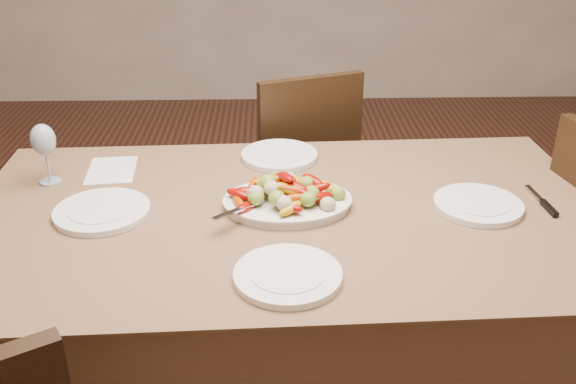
% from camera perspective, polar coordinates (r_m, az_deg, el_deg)
% --- Properties ---
extents(floor, '(6.00, 6.00, 0.00)m').
position_cam_1_polar(floor, '(2.52, 0.55, -13.82)').
color(floor, '#3B1D12').
rests_on(floor, ground).
extents(dining_table, '(1.88, 1.10, 0.76)m').
position_cam_1_polar(dining_table, '(2.05, 0.00, -11.09)').
color(dining_table, brown).
rests_on(dining_table, ground).
extents(chair_far, '(0.54, 0.54, 0.95)m').
position_cam_1_polar(chair_far, '(2.74, 0.35, 1.69)').
color(chair_far, black).
rests_on(chair_far, ground).
extents(serving_platter, '(0.37, 0.28, 0.02)m').
position_cam_1_polar(serving_platter, '(1.86, -0.04, -1.06)').
color(serving_platter, white).
rests_on(serving_platter, dining_table).
extents(roasted_vegetables, '(0.30, 0.21, 0.09)m').
position_cam_1_polar(roasted_vegetables, '(1.83, -0.04, 0.52)').
color(roasted_vegetables, '#7F0703').
rests_on(roasted_vegetables, serving_platter).
extents(serving_spoon, '(0.25, 0.23, 0.03)m').
position_cam_1_polar(serving_spoon, '(1.80, -2.03, -0.63)').
color(serving_spoon, '#9EA0A8').
rests_on(serving_spoon, serving_platter).
extents(plate_left, '(0.27, 0.27, 0.02)m').
position_cam_1_polar(plate_left, '(1.90, -16.20, -1.68)').
color(plate_left, white).
rests_on(plate_left, dining_table).
extents(plate_right, '(0.25, 0.25, 0.02)m').
position_cam_1_polar(plate_right, '(1.94, 16.54, -1.12)').
color(plate_right, white).
rests_on(plate_right, dining_table).
extents(plate_far, '(0.26, 0.26, 0.02)m').
position_cam_1_polar(plate_far, '(2.18, -0.77, 3.24)').
color(plate_far, white).
rests_on(plate_far, dining_table).
extents(plate_near, '(0.26, 0.26, 0.02)m').
position_cam_1_polar(plate_near, '(1.55, -0.02, -7.43)').
color(plate_near, white).
rests_on(plate_near, dining_table).
extents(wine_glass, '(0.08, 0.08, 0.20)m').
position_cam_1_polar(wine_glass, '(2.11, -20.77, 3.32)').
color(wine_glass, '#8C99A5').
rests_on(wine_glass, dining_table).
extents(menu_card, '(0.17, 0.22, 0.00)m').
position_cam_1_polar(menu_card, '(2.17, -15.40, 1.89)').
color(menu_card, silver).
rests_on(menu_card, dining_table).
extents(table_knife, '(0.03, 0.20, 0.01)m').
position_cam_1_polar(table_knife, '(2.02, 21.66, -0.84)').
color(table_knife, '#9EA0A8').
rests_on(table_knife, dining_table).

